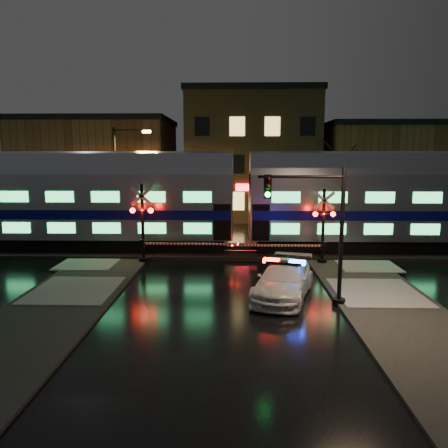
{
  "coord_description": "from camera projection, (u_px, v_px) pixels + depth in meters",
  "views": [
    {
      "loc": [
        0.45,
        -21.07,
        5.85
      ],
      "look_at": [
        -0.15,
        2.5,
        2.2
      ],
      "focal_mm": 35.0,
      "sensor_mm": 36.0,
      "label": 1
    }
  ],
  "objects": [
    {
      "name": "ground",
      "position": [
        226.0,
        275.0,
        21.72
      ],
      "size": [
        120.0,
        120.0,
        0.0
      ],
      "primitive_type": "plane",
      "color": "black",
      "rests_on": "ground"
    },
    {
      "name": "ballast",
      "position": [
        228.0,
        251.0,
        26.64
      ],
      "size": [
        90.0,
        4.2,
        0.24
      ],
      "primitive_type": "cube",
      "color": "black",
      "rests_on": "ground"
    },
    {
      "name": "sidewalk_left",
      "position": [
        45.0,
        317.0,
        15.95
      ],
      "size": [
        4.0,
        20.0,
        0.12
      ],
      "primitive_type": "cube",
      "color": "#2D2D2D",
      "rests_on": "ground"
    },
    {
      "name": "sidewalk_right",
      "position": [
        403.0,
        320.0,
        15.62
      ],
      "size": [
        4.0,
        20.0,
        0.12
      ],
      "primitive_type": "cube",
      "color": "#2D2D2D",
      "rests_on": "ground"
    },
    {
      "name": "building_left",
      "position": [
        99.0,
        170.0,
        43.1
      ],
      "size": [
        14.0,
        10.0,
        9.0
      ],
      "primitive_type": "cube",
      "color": "brown",
      "rests_on": "ground"
    },
    {
      "name": "building_mid",
      "position": [
        251.0,
        158.0,
        43.02
      ],
      "size": [
        12.0,
        11.0,
        11.5
      ],
      "primitive_type": "cube",
      "color": "brown",
      "rests_on": "ground"
    },
    {
      "name": "building_right",
      "position": [
        385.0,
        173.0,
        42.42
      ],
      "size": [
        12.0,
        10.0,
        8.5
      ],
      "primitive_type": "cube",
      "color": "brown",
      "rests_on": "ground"
    },
    {
      "name": "train",
      "position": [
        241.0,
        198.0,
        26.12
      ],
      "size": [
        51.0,
        3.12,
        5.92
      ],
      "color": "black",
      "rests_on": "ballast"
    },
    {
      "name": "police_car",
      "position": [
        284.0,
        280.0,
        18.27
      ],
      "size": [
        3.39,
        5.36,
        1.61
      ],
      "rotation": [
        0.0,
        0.0,
        -0.29
      ],
      "color": "white",
      "rests_on": "ground"
    },
    {
      "name": "crossing_signal_right",
      "position": [
        317.0,
        234.0,
        23.61
      ],
      "size": [
        5.86,
        0.66,
        4.15
      ],
      "color": "black",
      "rests_on": "ground"
    },
    {
      "name": "crossing_signal_left",
      "position": [
        149.0,
        231.0,
        23.84
      ],
      "size": [
        6.2,
        0.67,
        4.39
      ],
      "color": "black",
      "rests_on": "ground"
    },
    {
      "name": "traffic_light",
      "position": [
        320.0,
        234.0,
        16.89
      ],
      "size": [
        3.53,
        0.66,
        5.45
      ],
      "rotation": [
        0.0,
        0.0,
        -0.13
      ],
      "color": "black",
      "rests_on": "ground"
    },
    {
      "name": "streetlight",
      "position": [
        119.0,
        176.0,
        30.12
      ],
      "size": [
        2.61,
        0.27,
        7.82
      ],
      "color": "black",
      "rests_on": "ground"
    }
  ]
}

